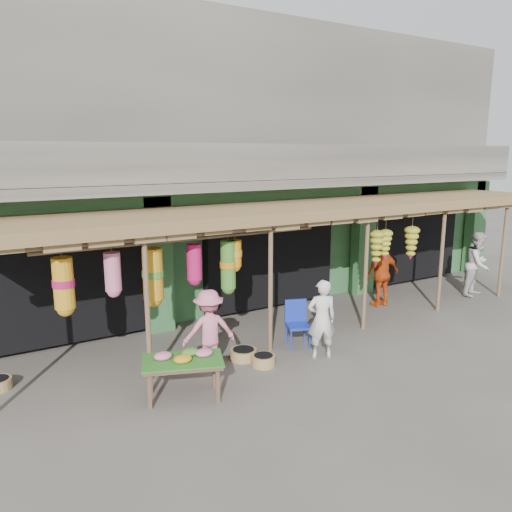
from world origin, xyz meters
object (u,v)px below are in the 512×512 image
flower_table (184,361)px  blue_chair (297,321)px  person_front (322,319)px  person_right (478,264)px  person_shopper (209,330)px  person_vendor (382,274)px

flower_table → blue_chair: size_ratio=1.53×
blue_chair → person_front: (0.06, -0.73, 0.24)m
blue_chair → person_right: (6.42, 0.45, 0.36)m
flower_table → person_front: person_front is taller
person_right → person_shopper: size_ratio=1.19×
flower_table → person_front: bearing=23.1°
flower_table → person_front: size_ratio=0.94×
blue_chair → person_right: person_right is taller
person_right → person_vendor: 3.04m
flower_table → person_front: 2.92m
blue_chair → person_shopper: 2.05m
flower_table → person_vendor: size_ratio=0.85×
flower_table → blue_chair: (2.86, 0.87, -0.09)m
blue_chair → person_vendor: size_ratio=0.56×
blue_chair → flower_table: bearing=-143.1°
person_vendor → person_shopper: bearing=14.6°
blue_chair → person_shopper: bearing=-157.0°
blue_chair → person_front: person_front is taller
person_right → person_front: bearing=176.1°
person_front → person_vendor: size_ratio=0.91×
person_front → blue_chair: bearing=-63.9°
blue_chair → person_right: size_ratio=0.53×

